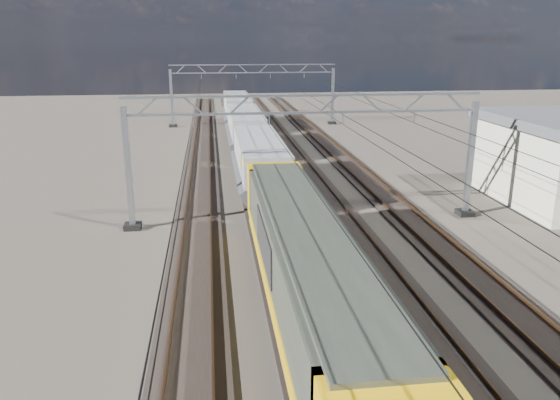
{
  "coord_description": "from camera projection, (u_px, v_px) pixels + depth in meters",
  "views": [
    {
      "loc": [
        -5.07,
        -24.8,
        9.93
      ],
      "look_at": [
        -1.88,
        0.43,
        2.4
      ],
      "focal_mm": 35.0,
      "sensor_mm": 36.0,
      "label": 1
    }
  ],
  "objects": [
    {
      "name": "locomotive",
      "position": [
        305.0,
        267.0,
        18.93
      ],
      "size": [
        2.76,
        21.1,
        3.62
      ],
      "color": "black",
      "rests_on": "ground"
    },
    {
      "name": "hopper_wagon_mid",
      "position": [
        245.0,
        127.0,
        49.29
      ],
      "size": [
        3.38,
        13.0,
        3.25
      ],
      "color": "black",
      "rests_on": "ground"
    },
    {
      "name": "track_loco",
      "position": [
        279.0,
        248.0,
        26.76
      ],
      "size": [
        2.6,
        140.0,
        0.3
      ],
      "color": "black",
      "rests_on": "ground"
    },
    {
      "name": "ground",
      "position": [
        319.0,
        247.0,
        27.02
      ],
      "size": [
        160.0,
        160.0,
        0.0
      ],
      "primitive_type": "plane",
      "color": "black",
      "rests_on": "ground"
    },
    {
      "name": "catenary_gantry_far",
      "position": [
        254.0,
        92.0,
        63.96
      ],
      "size": [
        19.9,
        0.9,
        7.11
      ],
      "color": "gray",
      "rests_on": "ground"
    },
    {
      "name": "track_outer_east",
      "position": [
        435.0,
        241.0,
        27.72
      ],
      "size": [
        2.6,
        140.0,
        0.3
      ],
      "color": "black",
      "rests_on": "ground"
    },
    {
      "name": "track_outer_west",
      "position": [
        196.0,
        252.0,
        26.27
      ],
      "size": [
        2.6,
        140.0,
        0.3
      ],
      "color": "black",
      "rests_on": "ground"
    },
    {
      "name": "hopper_wagon_lead",
      "position": [
        260.0,
        161.0,
        35.78
      ],
      "size": [
        3.38,
        13.0,
        3.25
      ],
      "color": "black",
      "rests_on": "ground"
    },
    {
      "name": "track_inner_east",
      "position": [
        358.0,
        244.0,
        27.24
      ],
      "size": [
        2.6,
        140.0,
        0.3
      ],
      "color": "black",
      "rests_on": "ground"
    },
    {
      "name": "hopper_wagon_third",
      "position": [
        237.0,
        108.0,
        62.8
      ],
      "size": [
        3.38,
        13.0,
        3.25
      ],
      "color": "black",
      "rests_on": "ground"
    },
    {
      "name": "overhead_wires",
      "position": [
        295.0,
        111.0,
        33.0
      ],
      "size": [
        12.03,
        140.0,
        0.53
      ],
      "color": "black",
      "rests_on": "ground"
    },
    {
      "name": "catenary_gantry_mid",
      "position": [
        306.0,
        154.0,
        29.71
      ],
      "size": [
        19.9,
        0.9,
        7.11
      ],
      "color": "gray",
      "rests_on": "ground"
    }
  ]
}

